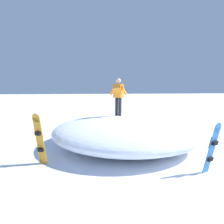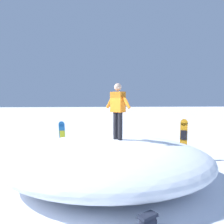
% 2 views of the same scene
% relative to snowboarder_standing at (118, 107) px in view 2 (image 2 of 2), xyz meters
% --- Properties ---
extents(ground, '(240.00, 240.00, 0.00)m').
position_rel_snowboarder_standing_xyz_m(ground, '(-0.20, -0.51, -2.22)').
color(ground, white).
extents(snow_mound, '(8.52, 8.54, 1.26)m').
position_rel_snowboarder_standing_xyz_m(snow_mound, '(-0.30, -0.26, -1.59)').
color(snow_mound, white).
rests_on(snow_mound, ground).
extents(snowboarder_standing, '(0.91, 0.61, 1.68)m').
position_rel_snowboarder_standing_xyz_m(snowboarder_standing, '(0.00, 0.00, 0.00)').
color(snowboarder_standing, black).
rests_on(snowboarder_standing, snow_mound).
extents(snowboard_primary_upright, '(0.41, 0.35, 1.53)m').
position_rel_snowboarder_standing_xyz_m(snowboard_primary_upright, '(-3.76, -1.74, -1.43)').
color(snowboard_primary_upright, '#2672BF').
rests_on(snowboard_primary_upright, ground).
extents(snowboard_secondary_upright, '(0.41, 0.41, 1.70)m').
position_rel_snowboarder_standing_xyz_m(snowboard_secondary_upright, '(-1.94, 3.11, -1.34)').
color(snowboard_secondary_upright, orange).
rests_on(snowboard_secondary_upright, ground).
extents(backpack_near, '(0.50, 0.24, 0.42)m').
position_rel_snowboarder_standing_xyz_m(backpack_near, '(-0.82, -3.28, -2.01)').
color(backpack_near, maroon).
rests_on(backpack_near, ground).
extents(backpack_far, '(0.46, 0.65, 0.37)m').
position_rel_snowboarder_standing_xyz_m(backpack_far, '(2.96, -0.07, -2.03)').
color(backpack_far, '#1E2333').
rests_on(backpack_far, ground).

